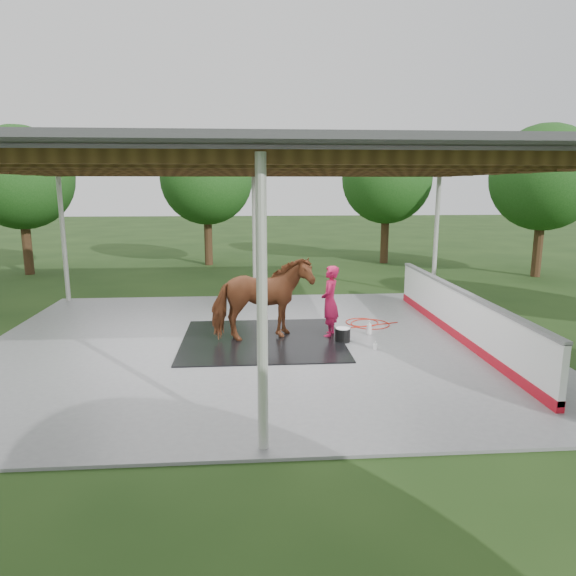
{
  "coord_description": "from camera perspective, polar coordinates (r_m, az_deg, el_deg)",
  "views": [
    {
      "loc": [
        -0.14,
        -11.04,
        3.5
      ],
      "look_at": [
        0.68,
        0.06,
        1.27
      ],
      "focal_mm": 32.0,
      "sensor_mm": 36.0,
      "label": 1
    }
  ],
  "objects": [
    {
      "name": "pavilion_structure",
      "position": [
        11.05,
        -3.61,
        13.7
      ],
      "size": [
        12.6,
        10.6,
        4.05
      ],
      "color": "beige",
      "rests_on": "ground"
    },
    {
      "name": "tree_belt",
      "position": [
        11.95,
        -2.18,
        12.68
      ],
      "size": [
        28.0,
        28.0,
        5.8
      ],
      "color": "#382314",
      "rests_on": "ground"
    },
    {
      "name": "concrete_slab",
      "position": [
        11.58,
        -3.37,
        -6.18
      ],
      "size": [
        12.0,
        10.0,
        0.05
      ],
      "primitive_type": "cube",
      "color": "slate",
      "rests_on": "ground"
    },
    {
      "name": "horse",
      "position": [
        11.49,
        -2.89,
        -1.24
      ],
      "size": [
        2.39,
        1.53,
        1.86
      ],
      "primitive_type": "imported",
      "rotation": [
        0.0,
        0.0,
        1.83
      ],
      "color": "brown",
      "rests_on": "rubber_mat"
    },
    {
      "name": "rubber_mat",
      "position": [
        11.73,
        -2.84,
        -5.74
      ],
      "size": [
        3.61,
        3.38,
        0.03
      ],
      "primitive_type": "cube",
      "color": "black",
      "rests_on": "concrete_slab"
    },
    {
      "name": "soap_bottle_b",
      "position": [
        11.21,
        9.67,
        -6.3
      ],
      "size": [
        0.1,
        0.1,
        0.18
      ],
      "primitive_type": "imported",
      "rotation": [
        0.0,
        0.0,
        -0.24
      ],
      "color": "#338CD8",
      "rests_on": "concrete_slab"
    },
    {
      "name": "soap_bottle_a",
      "position": [
        12.24,
        9.01,
        -4.37
      ],
      "size": [
        0.16,
        0.16,
        0.34
      ],
      "primitive_type": "imported",
      "rotation": [
        0.0,
        0.0,
        0.29
      ],
      "color": "silver",
      "rests_on": "concrete_slab"
    },
    {
      "name": "hose_coil",
      "position": [
        13.22,
        8.75,
        -3.9
      ],
      "size": [
        1.33,
        1.09,
        0.02
      ],
      "color": "#A91A0C",
      "rests_on": "concrete_slab"
    },
    {
      "name": "dasher_board",
      "position": [
        12.36,
        18.46,
        -2.89
      ],
      "size": [
        0.16,
        8.0,
        1.15
      ],
      "color": "#B30E1E",
      "rests_on": "concrete_slab"
    },
    {
      "name": "ground",
      "position": [
        11.58,
        -3.37,
        -6.3
      ],
      "size": [
        100.0,
        100.0,
        0.0
      ],
      "primitive_type": "plane",
      "color": "#1E3814"
    },
    {
      "name": "handler",
      "position": [
        11.87,
        4.68,
        -1.49
      ],
      "size": [
        0.56,
        0.7,
        1.66
      ],
      "primitive_type": "imported",
      "rotation": [
        0.0,
        0.0,
        -1.87
      ],
      "color": "#BB1443",
      "rests_on": "concrete_slab"
    },
    {
      "name": "wash_bucket",
      "position": [
        11.64,
        6.1,
        -5.17
      ],
      "size": [
        0.34,
        0.34,
        0.32
      ],
      "color": "black",
      "rests_on": "concrete_slab"
    }
  ]
}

